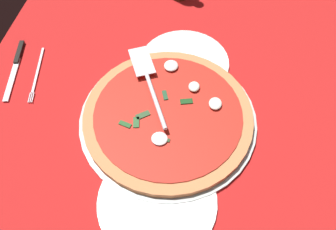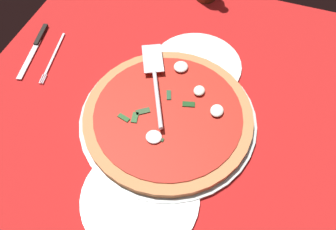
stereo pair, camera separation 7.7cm
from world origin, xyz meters
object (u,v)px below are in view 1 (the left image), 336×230
object	(u,v)px
pizza	(168,115)
dinner_plate_right	(184,62)
dinner_plate_left	(157,201)
place_setting_far	(26,70)
pizza_server	(149,81)

from	to	relation	value
pizza	dinner_plate_right	bearing A→B (deg)	-4.45
dinner_plate_left	place_setting_far	size ratio (longest dim) A/B	1.06
place_setting_far	dinner_plate_right	bearing A→B (deg)	91.71
dinner_plate_right	pizza_server	size ratio (longest dim) A/B	0.96
dinner_plate_left	dinner_plate_right	distance (cm)	38.38
pizza	pizza_server	distance (cm)	9.50
dinner_plate_right	place_setting_far	distance (cm)	41.57
dinner_plate_right	pizza_server	bearing A→B (deg)	147.56
pizza	pizza_server	bearing A→B (deg)	39.55
dinner_plate_right	pizza	xyz separation A→B (cm)	(-18.46, 1.44, 1.70)
pizza_server	pizza	bearing A→B (deg)	-166.15
place_setting_far	pizza	bearing A→B (deg)	65.60
pizza_server	dinner_plate_left	bearing A→B (deg)	168.31
dinner_plate_left	dinner_plate_right	xyz separation A→B (cm)	(38.38, -0.53, 0.00)
dinner_plate_right	pizza	size ratio (longest dim) A/B	0.60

